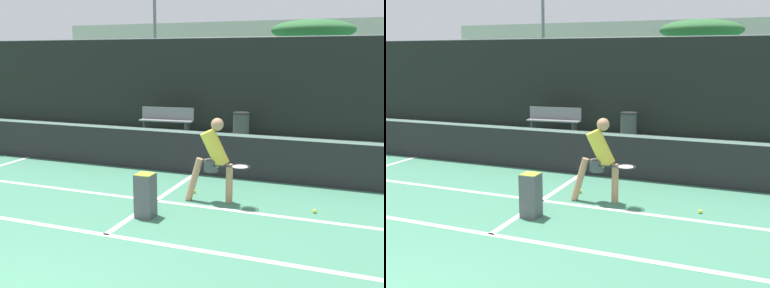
# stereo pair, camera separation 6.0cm
# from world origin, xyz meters

# --- Properties ---
(court_baseline_near) EXTENTS (11.00, 0.10, 0.01)m
(court_baseline_near) POSITION_xyz_m (0.00, 2.65, 0.00)
(court_baseline_near) COLOR white
(court_baseline_near) RESTS_ON ground
(court_service_line) EXTENTS (8.25, 0.10, 0.01)m
(court_service_line) POSITION_xyz_m (0.00, 4.31, 0.00)
(court_service_line) COLOR white
(court_service_line) RESTS_ON ground
(court_center_mark) EXTENTS (0.10, 3.62, 0.01)m
(court_center_mark) POSITION_xyz_m (0.00, 4.46, 0.00)
(court_center_mark) COLOR white
(court_center_mark) RESTS_ON ground
(net) EXTENTS (11.09, 0.09, 1.07)m
(net) POSITION_xyz_m (0.00, 6.27, 0.51)
(net) COLOR slate
(net) RESTS_ON ground
(fence_back) EXTENTS (24.00, 0.06, 3.12)m
(fence_back) POSITION_xyz_m (0.00, 11.69, 1.55)
(fence_back) COLOR black
(fence_back) RESTS_ON ground
(player_practicing) EXTENTS (1.21, 0.48, 1.49)m
(player_practicing) POSITION_xyz_m (0.98, 4.64, 0.82)
(player_practicing) COLOR tan
(player_practicing) RESTS_ON ground
(tennis_ball_scattered_0) EXTENTS (0.07, 0.07, 0.07)m
(tennis_ball_scattered_0) POSITION_xyz_m (0.48, 4.98, 0.03)
(tennis_ball_scattered_0) COLOR #D1E033
(tennis_ball_scattered_0) RESTS_ON ground
(tennis_ball_scattered_5) EXTENTS (0.07, 0.07, 0.07)m
(tennis_ball_scattered_5) POSITION_xyz_m (2.70, 4.68, 0.03)
(tennis_ball_scattered_5) COLOR #D1E033
(tennis_ball_scattered_5) RESTS_ON ground
(ball_hopper) EXTENTS (0.28, 0.28, 0.71)m
(ball_hopper) POSITION_xyz_m (0.20, 3.53, 0.37)
(ball_hopper) COLOR #4C4C51
(ball_hopper) RESTS_ON ground
(courtside_bench) EXTENTS (1.81, 0.55, 0.86)m
(courtside_bench) POSITION_xyz_m (-2.70, 10.79, 0.47)
(courtside_bench) COLOR slate
(courtside_bench) RESTS_ON ground
(trash_bin) EXTENTS (0.53, 0.53, 0.80)m
(trash_bin) POSITION_xyz_m (-0.22, 10.92, 0.40)
(trash_bin) COLOR #3F3F42
(trash_bin) RESTS_ON ground
(parked_car) EXTENTS (1.87, 4.18, 1.36)m
(parked_car) POSITION_xyz_m (-3.61, 14.54, 0.57)
(parked_car) COLOR silver
(parked_car) RESTS_ON ground
(tree_west) EXTENTS (3.60, 3.60, 4.07)m
(tree_west) POSITION_xyz_m (1.01, 18.04, 3.58)
(tree_west) COLOR brown
(tree_west) RESTS_ON ground
(building_far) EXTENTS (36.00, 2.40, 4.78)m
(building_far) POSITION_xyz_m (0.00, 28.36, 2.39)
(building_far) COLOR #B2ADA3
(building_far) RESTS_ON ground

